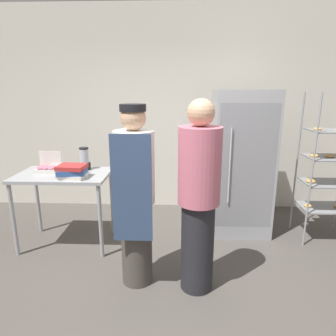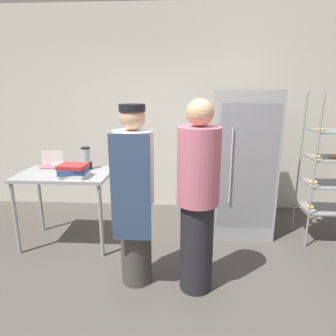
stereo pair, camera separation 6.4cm
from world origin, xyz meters
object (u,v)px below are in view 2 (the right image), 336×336
object	(u,v)px
refrigerator	(243,163)
binder_stack	(73,171)
baking_rack	(331,171)
person_baker	(135,195)
blender_pitcher	(86,159)
donut_box	(50,168)
person_customer	(198,198)

from	to	relation	value
refrigerator	binder_stack	world-z (taller)	refrigerator
baking_rack	person_baker	xyz separation A→B (m)	(-2.20, -1.00, 0.00)
refrigerator	blender_pitcher	xyz separation A→B (m)	(-1.94, -0.31, 0.09)
donut_box	blender_pitcher	size ratio (longest dim) A/B	0.98
donut_box	binder_stack	xyz separation A→B (m)	(0.37, -0.22, 0.03)
refrigerator	blender_pitcher	distance (m)	1.96
refrigerator	person_baker	xyz separation A→B (m)	(-1.19, -1.20, -0.02)
person_baker	person_customer	size ratio (longest dim) A/B	0.97
person_baker	donut_box	bearing A→B (deg)	146.43
baking_rack	person_customer	xyz separation A→B (m)	(-1.62, -1.07, 0.01)
person_baker	blender_pitcher	bearing A→B (deg)	129.71
binder_stack	person_baker	size ratio (longest dim) A/B	0.18
refrigerator	baking_rack	size ratio (longest dim) A/B	1.02
refrigerator	donut_box	size ratio (longest dim) A/B	6.82
blender_pitcher	binder_stack	size ratio (longest dim) A/B	0.88
refrigerator	donut_box	distance (m)	2.38
binder_stack	blender_pitcher	bearing A→B (deg)	85.17
person_customer	person_baker	bearing A→B (deg)	173.17
person_baker	person_customer	distance (m)	0.58
person_baker	baking_rack	bearing A→B (deg)	24.41
person_baker	person_customer	bearing A→B (deg)	-6.83
refrigerator	binder_stack	xyz separation A→B (m)	(-1.97, -0.66, 0.05)
refrigerator	person_customer	size ratio (longest dim) A/B	1.04
blender_pitcher	person_baker	world-z (taller)	person_baker
blender_pitcher	person_customer	bearing A→B (deg)	-36.16
donut_box	person_baker	bearing A→B (deg)	-33.57
binder_stack	person_customer	distance (m)	1.48
refrigerator	blender_pitcher	bearing A→B (deg)	-170.97
blender_pitcher	person_customer	size ratio (longest dim) A/B	0.15
donut_box	refrigerator	bearing A→B (deg)	10.77
baking_rack	refrigerator	bearing A→B (deg)	168.45
person_customer	binder_stack	bearing A→B (deg)	155.58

